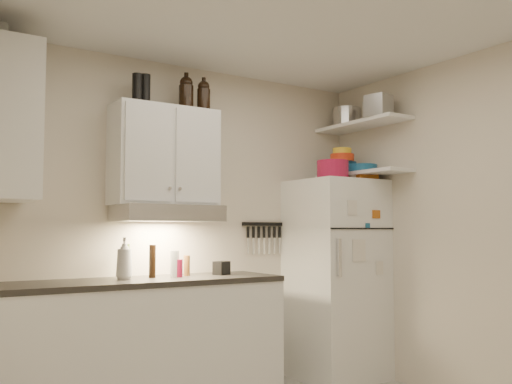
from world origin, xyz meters
TOP-DOWN VIEW (x-y plane):
  - ceiling at (0.00, 0.00)m, footprint 3.20×3.00m
  - back_wall at (0.00, 1.51)m, footprint 3.20×0.02m
  - left_wall at (-1.61, 0.00)m, footprint 0.02×3.00m
  - right_wall at (1.61, 0.00)m, footprint 0.02×3.00m
  - base_cabinet at (-0.55, 1.20)m, footprint 2.10×0.60m
  - countertop at (-0.55, 1.20)m, footprint 2.10×0.62m
  - upper_cabinet at (-0.30, 1.33)m, footprint 0.80×0.33m
  - side_cabinet at (-1.44, 1.20)m, footprint 0.33×0.55m
  - range_hood at (-0.30, 1.27)m, footprint 0.76×0.46m
  - fridge at (1.25, 1.16)m, footprint 0.70×0.68m
  - shelf_hi at (1.45, 1.02)m, footprint 0.30×0.95m
  - shelf_lo at (1.45, 1.02)m, footprint 0.30×0.95m
  - knife_strip at (0.70, 1.49)m, footprint 0.42×0.02m
  - dutch_oven at (1.11, 1.03)m, footprint 0.33×0.33m
  - book_stack at (1.45, 1.01)m, footprint 0.24×0.27m
  - spice_jar at (1.35, 1.03)m, footprint 0.07×0.07m
  - stock_pot at (1.50, 1.28)m, footprint 0.32×0.32m
  - tin_a at (1.52, 0.92)m, footprint 0.20×0.19m
  - tin_b at (1.38, 0.75)m, footprint 0.22×0.22m
  - bowl_teal at (1.40, 1.24)m, footprint 0.27×0.27m
  - bowl_orange at (1.35, 1.17)m, footprint 0.21×0.21m
  - bowl_yellow at (1.35, 1.17)m, footprint 0.17×0.17m
  - plates at (1.45, 1.03)m, footprint 0.29×0.29m
  - growler_a at (-0.14, 1.30)m, footprint 0.12×0.12m
  - growler_b at (-0.00, 1.27)m, footprint 0.12×0.12m
  - thermos_a at (-0.48, 1.30)m, footprint 0.10×0.10m
  - thermos_b at (-0.55, 1.27)m, footprint 0.08×0.08m
  - soap_bottle at (-0.65, 1.22)m, footprint 0.15×0.16m
  - pepper_mill at (-0.13, 1.28)m, footprint 0.06×0.06m
  - oil_bottle at (-0.59, 1.35)m, footprint 0.06×0.06m
  - vinegar_bottle at (-0.42, 1.24)m, footprint 0.05×0.05m
  - clear_bottle at (-0.26, 1.21)m, footprint 0.08×0.08m
  - red_jar at (-0.24, 1.20)m, footprint 0.07×0.07m
  - caddy at (0.14, 1.23)m, footprint 0.15×0.13m

SIDE VIEW (x-z plane):
  - base_cabinet at x=-0.55m, z-range 0.00..0.88m
  - fridge at x=1.25m, z-range 0.00..1.70m
  - countertop at x=-0.55m, z-range 0.88..0.92m
  - caddy at x=0.14m, z-range 0.92..1.02m
  - red_jar at x=-0.24m, z-range 0.92..1.05m
  - pepper_mill at x=-0.13m, z-range 0.92..1.07m
  - clear_bottle at x=-0.26m, z-range 0.92..1.12m
  - vinegar_bottle at x=-0.42m, z-range 0.92..1.16m
  - oil_bottle at x=-0.59m, z-range 0.92..1.17m
  - soap_bottle at x=-0.65m, z-range 0.92..1.25m
  - back_wall at x=0.00m, z-range 0.00..2.60m
  - left_wall at x=-1.61m, z-range 0.00..2.60m
  - right_wall at x=1.61m, z-range 0.00..2.60m
  - knife_strip at x=0.70m, z-range 1.31..1.33m
  - range_hood at x=-0.30m, z-range 1.33..1.45m
  - book_stack at x=1.45m, z-range 1.70..1.78m
  - spice_jar at x=1.35m, z-range 1.70..1.80m
  - shelf_lo at x=1.45m, z-range 1.75..1.77m
  - dutch_oven at x=1.11m, z-range 1.70..1.86m
  - plates at x=1.45m, z-range 1.77..1.84m
  - upper_cabinet at x=-0.30m, z-range 1.45..2.20m
  - bowl_teal at x=1.40m, z-range 1.77..1.88m
  - bowl_orange at x=1.35m, z-range 1.88..1.95m
  - side_cabinet at x=-1.44m, z-range 1.45..2.45m
  - bowl_yellow at x=1.35m, z-range 1.95..2.00m
  - shelf_hi at x=1.45m, z-range 2.19..2.22m
  - tin_a at x=1.52m, z-range 2.21..2.39m
  - thermos_b at x=-0.55m, z-range 2.20..2.41m
  - tin_b at x=1.38m, z-range 2.21..2.40m
  - stock_pot at x=1.50m, z-range 2.21..2.40m
  - thermos_a at x=-0.48m, z-range 2.20..2.42m
  - growler_b at x=0.00m, z-range 2.20..2.44m
  - growler_a at x=-0.14m, z-range 2.20..2.47m
  - ceiling at x=0.00m, z-range 2.60..2.62m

